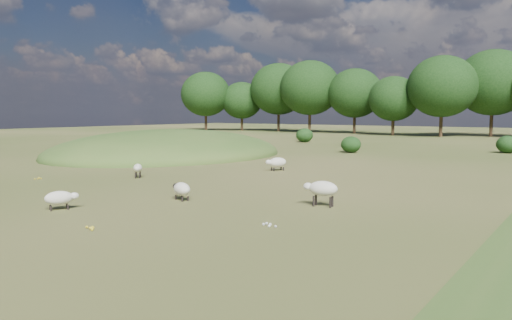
{
  "coord_description": "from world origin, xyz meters",
  "views": [
    {
      "loc": [
        15.89,
        -15.87,
        3.35
      ],
      "look_at": [
        2.0,
        4.0,
        1.0
      ],
      "focal_mm": 35.0,
      "sensor_mm": 36.0,
      "label": 1
    }
  ],
  "objects_px": {
    "sheep_5": "(60,198)",
    "sheep_4": "(322,189)",
    "sheep_2": "(277,162)",
    "sheep_3": "(181,189)",
    "sheep_0": "(138,168)"
  },
  "relations": [
    {
      "from": "sheep_4",
      "to": "sheep_5",
      "type": "bearing_deg",
      "value": 29.52
    },
    {
      "from": "sheep_3",
      "to": "sheep_2",
      "type": "bearing_deg",
      "value": -56.17
    },
    {
      "from": "sheep_2",
      "to": "sheep_5",
      "type": "distance_m",
      "value": 13.86
    },
    {
      "from": "sheep_0",
      "to": "sheep_4",
      "type": "distance_m",
      "value": 11.39
    },
    {
      "from": "sheep_3",
      "to": "sheep_4",
      "type": "bearing_deg",
      "value": -137.23
    },
    {
      "from": "sheep_0",
      "to": "sheep_2",
      "type": "distance_m",
      "value": 7.83
    },
    {
      "from": "sheep_0",
      "to": "sheep_5",
      "type": "bearing_deg",
      "value": 165.97
    },
    {
      "from": "sheep_2",
      "to": "sheep_4",
      "type": "relative_size",
      "value": 1.03
    },
    {
      "from": "sheep_0",
      "to": "sheep_4",
      "type": "relative_size",
      "value": 0.71
    },
    {
      "from": "sheep_0",
      "to": "sheep_4",
      "type": "bearing_deg",
      "value": -142.06
    },
    {
      "from": "sheep_2",
      "to": "sheep_5",
      "type": "relative_size",
      "value": 1.16
    },
    {
      "from": "sheep_2",
      "to": "sheep_3",
      "type": "bearing_deg",
      "value": 39.27
    },
    {
      "from": "sheep_2",
      "to": "sheep_5",
      "type": "bearing_deg",
      "value": 27.48
    },
    {
      "from": "sheep_2",
      "to": "sheep_4",
      "type": "xyz_separation_m",
      "value": [
        7.12,
        -8.18,
        0.16
      ]
    },
    {
      "from": "sheep_5",
      "to": "sheep_4",
      "type": "bearing_deg",
      "value": -24.04
    }
  ]
}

